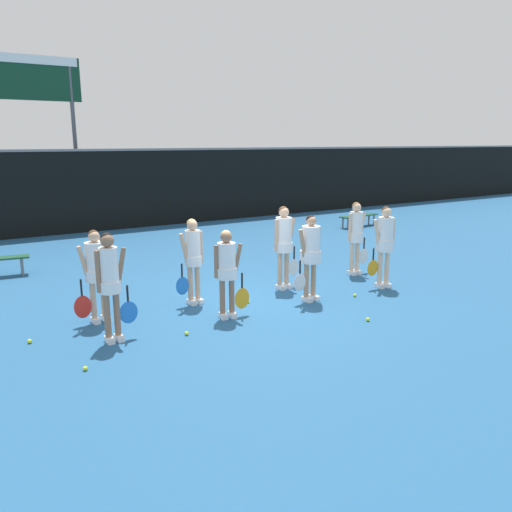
{
  "coord_description": "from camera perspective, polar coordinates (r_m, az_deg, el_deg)",
  "views": [
    {
      "loc": [
        -4.95,
        -8.03,
        3.12
      ],
      "look_at": [
        0.01,
        0.03,
        0.93
      ],
      "focal_mm": 35.0,
      "sensor_mm": 36.0,
      "label": 1
    }
  ],
  "objects": [
    {
      "name": "tennis_ball_3",
      "position": [
        9.12,
        12.67,
        -7.09
      ],
      "size": [
        0.07,
        0.07,
        0.07
      ],
      "primitive_type": "sphere",
      "color": "#CCE033",
      "rests_on": "ground_plane"
    },
    {
      "name": "player_6",
      "position": [
        10.6,
        3.2,
        1.84
      ],
      "size": [
        0.66,
        0.39,
        1.79
      ],
      "rotation": [
        0.0,
        0.0,
        0.11
      ],
      "color": "tan",
      "rests_on": "ground_plane"
    },
    {
      "name": "player_4",
      "position": [
        9.05,
        -17.83,
        -1.39
      ],
      "size": [
        0.67,
        0.4,
        1.64
      ],
      "rotation": [
        0.0,
        0.0,
        0.13
      ],
      "color": "tan",
      "rests_on": "ground_plane"
    },
    {
      "name": "ground_plane",
      "position": [
        9.94,
        0.04,
        -5.28
      ],
      "size": [
        140.0,
        140.0,
        0.0
      ],
      "primitive_type": "plane",
      "color": "#235684"
    },
    {
      "name": "player_5",
      "position": [
        9.67,
        -7.24,
        0.15
      ],
      "size": [
        0.61,
        0.33,
        1.68
      ],
      "rotation": [
        0.0,
        0.0,
        0.1
      ],
      "color": "tan",
      "rests_on": "ground_plane"
    },
    {
      "name": "bench_far",
      "position": [
        18.98,
        11.67,
        4.42
      ],
      "size": [
        1.74,
        0.5,
        0.43
      ],
      "rotation": [
        0.0,
        0.0,
        0.08
      ],
      "color": "#19472D",
      "rests_on": "ground_plane"
    },
    {
      "name": "tennis_ball_4",
      "position": [
        7.5,
        -18.94,
        -12.06
      ],
      "size": [
        0.07,
        0.07,
        0.07
      ],
      "primitive_type": "sphere",
      "color": "#CCE033",
      "rests_on": "ground_plane"
    },
    {
      "name": "scoreboard",
      "position": [
        19.09,
        -24.87,
        16.34
      ],
      "size": [
        3.62,
        0.15,
        5.9
      ],
      "color": "#515156",
      "rests_on": "ground_plane"
    },
    {
      "name": "tennis_ball_2",
      "position": [
        10.45,
        11.23,
        -4.42
      ],
      "size": [
        0.07,
        0.07,
        0.07
      ],
      "primitive_type": "sphere",
      "color": "#CCE033",
      "rests_on": "ground_plane"
    },
    {
      "name": "tennis_ball_1",
      "position": [
        8.37,
        -7.93,
        -8.75
      ],
      "size": [
        0.07,
        0.07,
        0.07
      ],
      "primitive_type": "sphere",
      "color": "#CCE033",
      "rests_on": "ground_plane"
    },
    {
      "name": "player_3",
      "position": [
        11.04,
        14.5,
        1.78
      ],
      "size": [
        0.66,
        0.38,
        1.77
      ],
      "rotation": [
        0.0,
        0.0,
        -0.2
      ],
      "color": "beige",
      "rests_on": "ground_plane"
    },
    {
      "name": "player_7",
      "position": [
        12.0,
        11.34,
        2.66
      ],
      "size": [
        0.64,
        0.35,
        1.73
      ],
      "rotation": [
        0.0,
        0.0,
        0.0
      ],
      "color": "beige",
      "rests_on": "ground_plane"
    },
    {
      "name": "player_2",
      "position": [
        9.84,
        6.24,
        0.63
      ],
      "size": [
        0.68,
        0.41,
        1.72
      ],
      "rotation": [
        0.0,
        0.0,
        0.13
      ],
      "color": "tan",
      "rests_on": "ground_plane"
    },
    {
      "name": "player_0",
      "position": [
        8.08,
        -16.32,
        -2.48
      ],
      "size": [
        0.62,
        0.33,
        1.76
      ],
      "rotation": [
        0.0,
        0.0,
        0.06
      ],
      "color": "#8C664C",
      "rests_on": "ground_plane"
    },
    {
      "name": "tennis_ball_5",
      "position": [
        8.75,
        -24.46,
        -8.86
      ],
      "size": [
        0.07,
        0.07,
        0.07
      ],
      "primitive_type": "sphere",
      "color": "#CCE033",
      "rests_on": "ground_plane"
    },
    {
      "name": "player_1",
      "position": [
        8.86,
        -3.32,
        -1.27
      ],
      "size": [
        0.65,
        0.37,
        1.6
      ],
      "rotation": [
        0.0,
        0.0,
        -0.18
      ],
      "color": "#8C664C",
      "rests_on": "ground_plane"
    },
    {
      "name": "fence_windscreen",
      "position": [
        18.52,
        -16.1,
        7.32
      ],
      "size": [
        60.0,
        0.08,
        2.86
      ],
      "color": "black",
      "rests_on": "ground_plane"
    },
    {
      "name": "tennis_ball_0",
      "position": [
        9.86,
        -0.92,
        -5.24
      ],
      "size": [
        0.07,
        0.07,
        0.07
      ],
      "primitive_type": "sphere",
      "color": "#CCE033",
      "rests_on": "ground_plane"
    }
  ]
}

